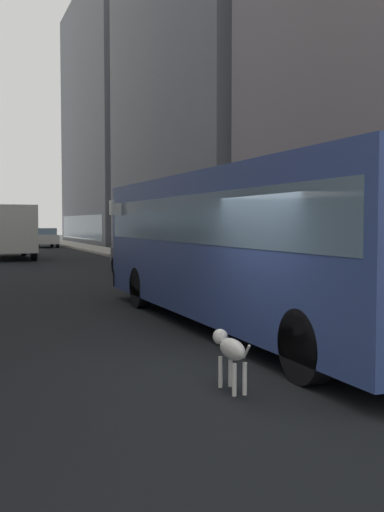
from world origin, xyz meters
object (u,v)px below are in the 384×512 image
Objects in this scene: transit_bus at (245,239)px; car_grey_wagon at (145,255)px; box_truck at (11,230)px; car_white_van at (45,238)px; dalmatian_dog at (230,349)px.

car_grey_wagon is at bearing 82.59° from transit_bus.
car_grey_wagon is 0.54× the size of box_truck.
transit_bus is 2.83× the size of car_grey_wagon.
car_white_van is 45.82m from dalmatian_dog.
transit_bus is 26.38m from box_truck.
transit_bus is 11.98× the size of dalmatian_dog.
car_white_van is 0.96× the size of car_grey_wagon.
car_grey_wagon is 4.24× the size of dalmatian_dog.
dalmatian_dog is (0.24, -30.31, -1.15)m from box_truck.
car_white_van is 29.32m from car_grey_wagon.
transit_bus is at bearing -84.78° from box_truck.
transit_bus is 4.75m from dalmatian_dog.
car_grey_wagon is 14.55m from box_truck.
car_white_van is at bearing 87.80° from transit_bus.
box_truck reaches higher than car_white_van.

